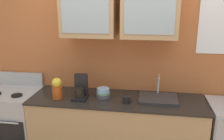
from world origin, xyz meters
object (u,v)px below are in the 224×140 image
at_px(sink_faucet, 158,98).
at_px(coffee_maker, 80,89).
at_px(stove_range, 14,123).
at_px(vase, 57,88).
at_px(cup_near_sink, 127,100).
at_px(bowl_stack, 103,93).

xyz_separation_m(sink_faucet, coffee_maker, (-0.92, -0.09, 0.09)).
relative_size(stove_range, vase, 4.18).
relative_size(stove_range, cup_near_sink, 9.27).
xyz_separation_m(sink_faucet, cup_near_sink, (-0.36, -0.16, 0.02)).
distance_m(stove_range, bowl_stack, 1.30).
height_order(sink_faucet, bowl_stack, sink_faucet).
xyz_separation_m(stove_range, sink_faucet, (1.87, 0.04, 0.46)).
relative_size(sink_faucet, cup_near_sink, 3.92).
relative_size(stove_range, bowl_stack, 6.33).
bearing_deg(cup_near_sink, vase, 178.98).
xyz_separation_m(stove_range, bowl_stack, (1.21, 0.01, 0.49)).
relative_size(vase, cup_near_sink, 2.22).
bearing_deg(vase, bowl_stack, 11.88).
height_order(cup_near_sink, coffee_maker, coffee_maker).
xyz_separation_m(bowl_stack, cup_near_sink, (0.30, -0.13, -0.02)).
relative_size(bowl_stack, coffee_maker, 0.58).
bearing_deg(coffee_maker, sink_faucet, 5.56).
bearing_deg(coffee_maker, bowl_stack, 12.48).
relative_size(bowl_stack, vase, 0.66).
height_order(stove_range, sink_faucet, sink_faucet).
xyz_separation_m(stove_range, vase, (0.67, -0.10, 0.56)).
xyz_separation_m(vase, coffee_maker, (0.27, 0.05, -0.02)).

